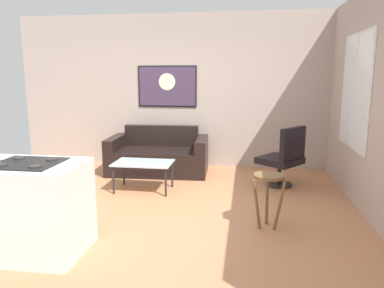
# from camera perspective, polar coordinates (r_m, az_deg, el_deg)

# --- Properties ---
(ground) EXTENTS (6.40, 6.40, 0.04)m
(ground) POSITION_cam_1_polar(r_m,az_deg,el_deg) (4.74, -6.11, -10.51)
(ground) COLOR #BE7C52
(back_wall) EXTENTS (6.40, 0.05, 2.80)m
(back_wall) POSITION_cam_1_polar(r_m,az_deg,el_deg) (6.79, -1.15, 8.32)
(back_wall) COLOR #B4A296
(back_wall) RESTS_ON ground
(right_wall) EXTENTS (0.05, 6.40, 2.80)m
(right_wall) POSITION_cam_1_polar(r_m,az_deg,el_deg) (4.81, 26.66, 6.11)
(right_wall) COLOR #B49E92
(right_wall) RESTS_ON ground
(couch) EXTENTS (1.75, 0.99, 0.79)m
(couch) POSITION_cam_1_polar(r_m,az_deg,el_deg) (6.42, -5.29, -2.02)
(couch) COLOR black
(couch) RESTS_ON ground
(coffee_table) EXTENTS (0.86, 0.54, 0.43)m
(coffee_table) POSITION_cam_1_polar(r_m,az_deg,el_deg) (5.40, -7.69, -3.28)
(coffee_table) COLOR silver
(coffee_table) RESTS_ON ground
(armchair) EXTENTS (0.79, 0.79, 0.94)m
(armchair) POSITION_cam_1_polar(r_m,az_deg,el_deg) (5.69, 14.36, -2.03)
(armchair) COLOR black
(armchair) RESTS_ON ground
(bar_stool) EXTENTS (0.38, 0.38, 0.62)m
(bar_stool) POSITION_cam_1_polar(r_m,az_deg,el_deg) (4.13, 11.97, -6.47)
(bar_stool) COLOR brown
(bar_stool) RESTS_ON ground
(kitchen_counter) EXTENTS (1.57, 0.71, 0.91)m
(kitchen_counter) POSITION_cam_1_polar(r_m,az_deg,el_deg) (3.99, -27.53, -8.79)
(kitchen_counter) COLOR white
(kitchen_counter) RESTS_ON ground
(wall_painting) EXTENTS (1.11, 0.03, 0.76)m
(wall_painting) POSITION_cam_1_polar(r_m,az_deg,el_deg) (6.81, -3.94, 9.08)
(wall_painting) COLOR black
(window) EXTENTS (0.03, 1.26, 1.56)m
(window) POSITION_cam_1_polar(r_m,az_deg,el_deg) (5.37, 24.37, 7.55)
(window) COLOR silver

